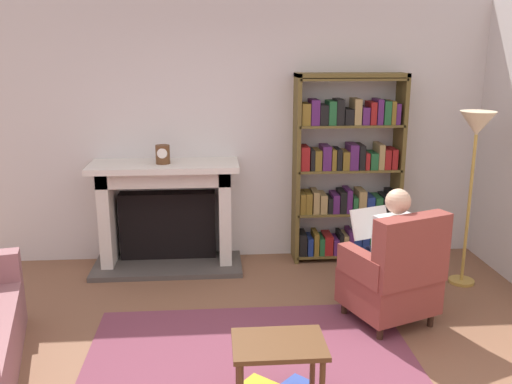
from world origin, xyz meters
TOP-DOWN VIEW (x-y plane):
  - back_wall at (0.00, 2.55)m, footprint 5.60×0.10m
  - area_rug at (0.00, 0.30)m, footprint 2.40×1.80m
  - fireplace at (-0.73, 2.30)m, footprint 1.51×0.64m
  - mantel_clock at (-0.74, 2.20)m, footprint 0.14×0.14m
  - bookshelf at (1.14, 2.33)m, footprint 1.11×0.32m
  - armchair_reading at (1.19, 0.85)m, footprint 0.82×0.81m
  - seated_reader at (1.15, 0.96)m, footprint 0.49×0.59m
  - side_table at (0.13, -0.23)m, footprint 0.56×0.39m
  - floor_lamp at (2.13, 1.60)m, footprint 0.32×0.32m

SIDE VIEW (x-z plane):
  - area_rug at x=0.00m, z-range 0.00..0.01m
  - side_table at x=0.13m, z-range 0.17..0.66m
  - armchair_reading at x=1.19m, z-range -0.06..0.91m
  - fireplace at x=-0.73m, z-range 0.03..1.13m
  - seated_reader at x=1.15m, z-range 0.05..1.19m
  - bookshelf at x=1.14m, z-range -0.02..1.94m
  - mantel_clock at x=-0.74m, z-range 1.10..1.28m
  - back_wall at x=0.00m, z-range 0.00..2.70m
  - floor_lamp at x=2.13m, z-range 0.57..2.22m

